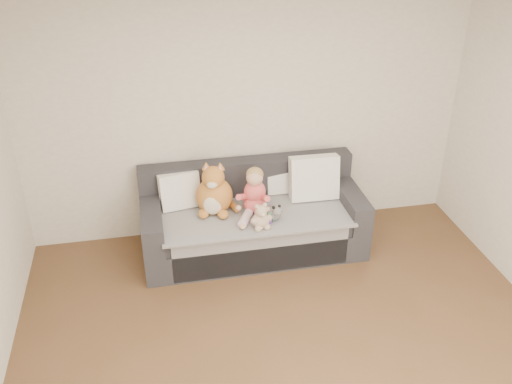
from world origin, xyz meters
TOP-DOWN VIEW (x-y plane):
  - room_shell at (0.00, 0.42)m, footprint 5.00×5.00m
  - sofa at (-0.04, 2.06)m, footprint 2.20×0.94m
  - cushion_left at (-0.74, 2.21)m, footprint 0.42×0.24m
  - cushion_right_back at (0.36, 2.32)m, footprint 0.39×0.18m
  - cushion_right_front at (0.62, 2.13)m, footprint 0.50×0.24m
  - toddler at (-0.04, 1.95)m, footprint 0.34×0.49m
  - plush_cat at (-0.41, 2.05)m, footprint 0.43×0.38m
  - teddy_bear at (-0.03, 1.66)m, footprint 0.21×0.16m
  - plush_cow at (0.12, 1.80)m, footprint 0.15×0.23m
  - sippy_cup at (0.07, 1.74)m, footprint 0.10×0.07m

SIDE VIEW (x-z plane):
  - sofa at x=-0.04m, z-range -0.12..0.73m
  - sippy_cup at x=0.07m, z-range 0.48..0.59m
  - plush_cow at x=0.12m, z-range 0.46..0.64m
  - teddy_bear at x=-0.03m, z-range 0.45..0.71m
  - cushion_right_back at x=0.36m, z-range 0.47..0.83m
  - cushion_left at x=-0.74m, z-range 0.47..0.84m
  - toddler at x=-0.04m, z-range 0.43..0.91m
  - plush_cat at x=-0.41m, z-range 0.40..0.95m
  - cushion_right_front at x=0.62m, z-range 0.46..0.93m
  - room_shell at x=0.00m, z-range -1.20..3.80m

